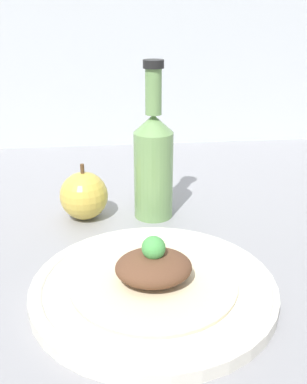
# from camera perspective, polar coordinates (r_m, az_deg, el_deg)

# --- Properties ---
(ground_plane) EXTENTS (1.80, 1.10, 0.04)m
(ground_plane) POSITION_cam_1_polar(r_m,az_deg,el_deg) (0.66, -1.97, -8.39)
(ground_plane) COLOR gray
(plate) EXTENTS (0.29, 0.29, 0.02)m
(plate) POSITION_cam_1_polar(r_m,az_deg,el_deg) (0.55, 0.01, -11.97)
(plate) COLOR silver
(plate) RESTS_ON ground_plane
(plated_food) EXTENTS (0.20, 0.20, 0.06)m
(plated_food) POSITION_cam_1_polar(r_m,az_deg,el_deg) (0.54, 0.01, -10.08)
(plated_food) COLOR beige
(plated_food) RESTS_ON plate
(cider_bottle) EXTENTS (0.06, 0.06, 0.25)m
(cider_bottle) POSITION_cam_1_polar(r_m,az_deg,el_deg) (0.71, -0.01, 3.92)
(cider_bottle) COLOR #729E5B
(cider_bottle) RESTS_ON ground_plane
(apple) EXTENTS (0.08, 0.08, 0.09)m
(apple) POSITION_cam_1_polar(r_m,az_deg,el_deg) (0.73, -8.82, -0.45)
(apple) COLOR gold
(apple) RESTS_ON ground_plane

